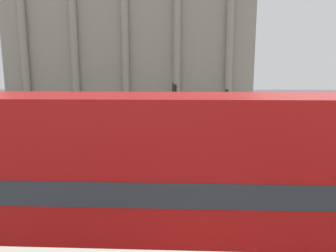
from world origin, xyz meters
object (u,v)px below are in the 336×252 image
pedestrian_black (99,124)px  pedestrian_yellow (222,151)px  double_decker_bus (220,185)px  pedestrian_olive (259,126)px  traffic_light_near (228,127)px  traffic_light_mid (303,116)px  pedestrian_white (286,130)px  traffic_light_far (174,101)px  plaza_building_left (134,49)px

pedestrian_black → pedestrian_yellow: 11.11m
double_decker_bus → pedestrian_olive: double_decker_bus is taller
double_decker_bus → pedestrian_olive: (4.83, 15.63, -1.34)m
traffic_light_near → traffic_light_mid: size_ratio=1.16×
pedestrian_black → pedestrian_yellow: pedestrian_black is taller
pedestrian_olive → pedestrian_yellow: 8.50m
double_decker_bus → pedestrian_white: double_decker_bus is taller
double_decker_bus → traffic_light_mid: 12.72m
traffic_light_near → traffic_light_mid: bearing=48.8°
double_decker_bus → traffic_light_mid: bearing=57.0°
double_decker_bus → traffic_light_far: double_decker_bus is taller
plaza_building_left → pedestrian_white: (13.95, -24.93, -7.46)m
traffic_light_far → pedestrian_yellow: (2.50, -9.16, -1.61)m
traffic_light_near → pedestrian_yellow: traffic_light_near is taller
traffic_light_far → pedestrian_white: 8.35m
plaza_building_left → pedestrian_olive: bearing=-61.5°
pedestrian_black → pedestrian_olive: bearing=-48.9°
double_decker_bus → pedestrian_white: 15.27m
double_decker_bus → pedestrian_yellow: double_decker_bus is taller
pedestrian_black → traffic_light_near: bearing=-101.8°
traffic_light_mid → double_decker_bus: bearing=-118.7°
pedestrian_white → pedestrian_yellow: (-5.04, -5.93, -0.03)m
pedestrian_black → pedestrian_white: (13.04, -1.79, 0.00)m
pedestrian_olive → plaza_building_left: bearing=-172.2°
pedestrian_olive → pedestrian_yellow: pedestrian_yellow is taller
pedestrian_yellow → traffic_light_near: bearing=-77.2°
pedestrian_black → pedestrian_olive: size_ratio=1.05×
traffic_light_near → pedestrian_black: traffic_light_near is taller
traffic_light_far → pedestrian_yellow: size_ratio=2.32×
double_decker_bus → traffic_light_near: size_ratio=2.52×
traffic_light_far → traffic_light_mid: bearing=-38.7°
pedestrian_olive → pedestrian_yellow: (-3.68, -7.66, 0.03)m
pedestrian_olive → pedestrian_white: bearing=17.5°
traffic_light_mid → pedestrian_yellow: size_ratio=2.01×
plaza_building_left → traffic_light_mid: 31.56m
plaza_building_left → double_decker_bus: bearing=-78.7°
plaza_building_left → traffic_light_mid: plaza_building_left is taller
pedestrian_white → pedestrian_yellow: pedestrian_white is taller
pedestrian_white → traffic_light_far: bearing=-39.4°
pedestrian_yellow → pedestrian_white: bearing=66.6°
traffic_light_near → pedestrian_olive: traffic_light_near is taller
pedestrian_black → plaza_building_left: bearing=43.6°
plaza_building_left → traffic_light_mid: bearing=-63.4°
traffic_light_mid → pedestrian_black: size_ratio=1.97×
traffic_light_mid → traffic_light_far: (-7.45, 5.97, 0.32)m
traffic_light_far → pedestrian_olive: traffic_light_far is taller
plaza_building_left → pedestrian_black: size_ratio=18.56×
pedestrian_olive → pedestrian_black: bearing=-111.0°
plaza_building_left → pedestrian_white: plaza_building_left is taller
traffic_light_near → pedestrian_yellow: size_ratio=2.34×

